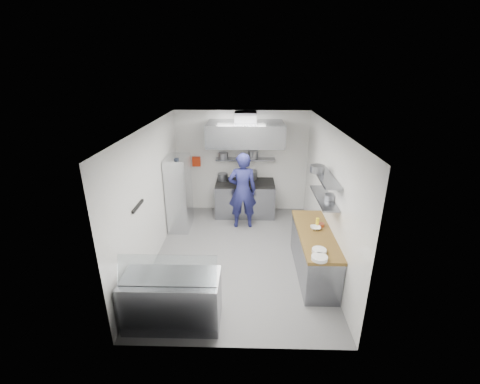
{
  "coord_description": "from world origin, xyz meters",
  "views": [
    {
      "loc": [
        0.17,
        -6.05,
        3.85
      ],
      "look_at": [
        0.0,
        0.6,
        1.25
      ],
      "focal_mm": 24.0,
      "sensor_mm": 36.0,
      "label": 1
    }
  ],
  "objects_px": {
    "display_case": "(172,300)",
    "wire_rack": "(179,193)",
    "gas_range": "(245,199)",
    "chef": "(242,191)"
  },
  "relations": [
    {
      "from": "chef",
      "to": "gas_range",
      "type": "bearing_deg",
      "value": -100.75
    },
    {
      "from": "gas_range",
      "to": "chef",
      "type": "xyz_separation_m",
      "value": [
        -0.06,
        -0.71,
        0.52
      ]
    },
    {
      "from": "gas_range",
      "to": "display_case",
      "type": "bearing_deg",
      "value": -105.02
    },
    {
      "from": "wire_rack",
      "to": "display_case",
      "type": "distance_m",
      "value": 3.4
    },
    {
      "from": "chef",
      "to": "wire_rack",
      "type": "distance_m",
      "value": 1.57
    },
    {
      "from": "gas_range",
      "to": "chef",
      "type": "height_order",
      "value": "chef"
    },
    {
      "from": "gas_range",
      "to": "chef",
      "type": "relative_size",
      "value": 0.82
    },
    {
      "from": "display_case",
      "to": "wire_rack",
      "type": "bearing_deg",
      "value": 99.08
    },
    {
      "from": "gas_range",
      "to": "chef",
      "type": "bearing_deg",
      "value": -94.82
    },
    {
      "from": "gas_range",
      "to": "display_case",
      "type": "relative_size",
      "value": 1.07
    }
  ]
}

